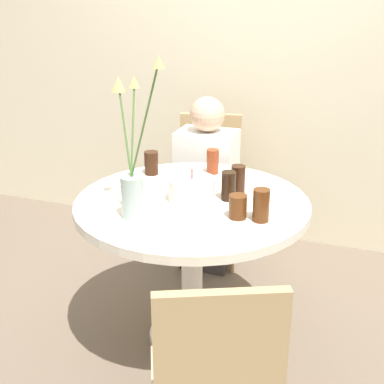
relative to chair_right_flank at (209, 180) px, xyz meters
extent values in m
plane|color=#6B5B4C|center=(0.20, -0.89, -0.51)|extent=(16.00, 16.00, 0.00)
cube|color=beige|center=(0.20, 0.40, 0.79)|extent=(8.00, 0.05, 2.60)
cylinder|color=silver|center=(0.20, -0.89, 0.22)|extent=(1.06, 1.06, 0.04)
cylinder|color=silver|center=(0.20, -0.89, -0.14)|extent=(0.10, 0.10, 0.67)
cylinder|color=silver|center=(0.20, -0.89, -0.49)|extent=(0.43, 0.43, 0.03)
cube|color=tan|center=(0.02, -0.08, -0.08)|extent=(0.48, 0.48, 0.04)
cube|color=tan|center=(-0.02, 0.10, 0.17)|extent=(0.38, 0.12, 0.46)
cylinder|color=tan|center=(-0.11, -0.28, -0.31)|extent=(0.03, 0.03, 0.40)
cylinder|color=tan|center=(0.22, -0.21, -0.31)|extent=(0.03, 0.03, 0.40)
cylinder|color=tan|center=(-0.19, 0.05, -0.31)|extent=(0.03, 0.03, 0.40)
cylinder|color=tan|center=(0.15, 0.13, -0.31)|extent=(0.03, 0.03, 0.40)
cube|color=tan|center=(0.62, -1.81, 0.17)|extent=(0.36, 0.19, 0.46)
cylinder|color=white|center=(0.21, -0.89, 0.29)|extent=(0.21, 0.21, 0.10)
cylinder|color=#E54C4C|center=(0.21, -0.89, 0.37)|extent=(0.01, 0.01, 0.04)
cylinder|color=#9EB2AD|center=(0.03, -1.14, 0.33)|extent=(0.10, 0.10, 0.18)
cylinder|color=#4C7538|center=(0.02, -1.08, 0.60)|extent=(0.04, 0.14, 0.36)
cone|color=#EFCC66|center=(0.00, -1.01, 0.78)|extent=(0.04, 0.04, 0.05)
cylinder|color=#4C7538|center=(-0.01, -1.09, 0.60)|extent=(0.10, 0.11, 0.36)
cone|color=#EFCC66|center=(-0.06, -1.04, 0.77)|extent=(0.06, 0.06, 0.06)
cylinder|color=#4C7538|center=(0.11, -1.17, 0.66)|extent=(0.17, 0.07, 0.48)
cone|color=#EFCC66|center=(0.19, -1.20, 0.90)|extent=(0.04, 0.04, 0.05)
cylinder|color=silver|center=(-0.08, -0.92, 0.24)|extent=(0.22, 0.22, 0.01)
cylinder|color=maroon|center=(0.18, -0.51, 0.30)|extent=(0.06, 0.06, 0.13)
cylinder|color=#51280F|center=(0.55, -1.00, 0.31)|extent=(0.07, 0.07, 0.14)
cylinder|color=#33190C|center=(-0.11, -0.63, 0.30)|extent=(0.07, 0.07, 0.12)
cylinder|color=black|center=(0.36, -0.82, 0.31)|extent=(0.07, 0.07, 0.13)
cylinder|color=#51280F|center=(0.45, -1.00, 0.29)|extent=(0.08, 0.08, 0.10)
cylinder|color=#33190C|center=(0.38, -0.73, 0.31)|extent=(0.07, 0.07, 0.13)
cube|color=#383333|center=(0.04, -0.16, -0.29)|extent=(0.31, 0.24, 0.44)
cube|color=white|center=(0.04, -0.16, 0.15)|extent=(0.34, 0.24, 0.42)
sphere|color=#D1A889|center=(0.04, -0.16, 0.46)|extent=(0.20, 0.20, 0.20)
camera|label=1|loc=(0.95, -2.99, 1.17)|focal=50.00mm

